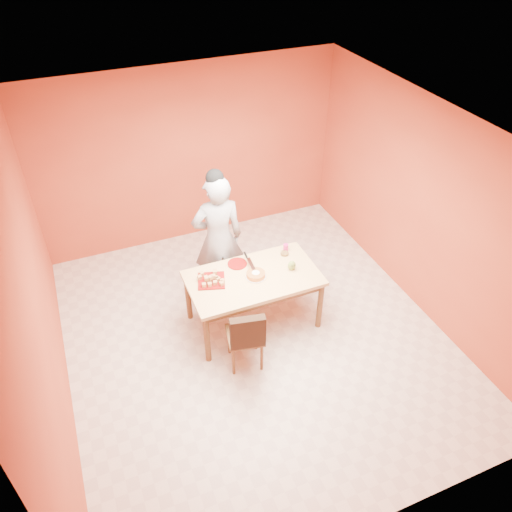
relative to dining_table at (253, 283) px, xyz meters
name	(u,v)px	position (x,y,z in m)	size (l,w,h in m)	color
floor	(255,337)	(-0.08, -0.26, -0.67)	(5.00, 5.00, 0.00)	silver
ceiling	(255,136)	(-0.08, -0.26, 2.03)	(5.00, 5.00, 0.00)	silver
wall_back	(190,156)	(-0.08, 2.24, 0.68)	(4.50, 4.50, 0.00)	#BC4A2B
wall_left	(39,306)	(-2.33, -0.26, 0.68)	(5.00, 5.00, 0.00)	#BC4A2B
wall_right	(424,210)	(2.17, -0.26, 0.68)	(5.00, 5.00, 0.00)	#BC4A2B
dining_table	(253,283)	(0.00, 0.00, 0.00)	(1.60, 0.90, 0.76)	#DCBF73
dining_chair	(245,335)	(-0.34, -0.59, -0.20)	(0.49, 0.55, 0.89)	brown
pastry_pile	(211,277)	(-0.50, 0.11, 0.16)	(0.28, 0.28, 0.09)	tan
person	(218,239)	(-0.20, 0.71, 0.25)	(0.67, 0.44, 1.82)	#979799
pastry_platter	(211,281)	(-0.50, 0.11, 0.10)	(0.32, 0.32, 0.02)	maroon
red_dinner_plate	(237,264)	(-0.09, 0.30, 0.10)	(0.24, 0.24, 0.01)	maroon
white_cake_plate	(256,277)	(0.03, -0.01, 0.10)	(0.25, 0.25, 0.01)	white
sponge_cake	(256,275)	(0.03, -0.01, 0.13)	(0.23, 0.23, 0.05)	orange
cake_server	(251,264)	(0.04, 0.17, 0.17)	(0.05, 0.25, 0.01)	silver
egg_ornament	(292,265)	(0.49, -0.05, 0.16)	(0.10, 0.08, 0.13)	olive
magenta_glass	(286,247)	(0.59, 0.33, 0.14)	(0.07, 0.07, 0.09)	#C01C6C
checker_tin	(285,254)	(0.54, 0.26, 0.11)	(0.10, 0.10, 0.03)	#35220E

